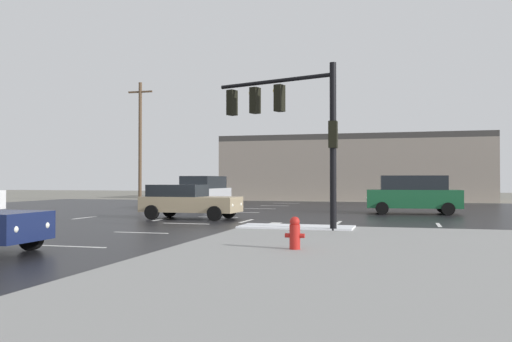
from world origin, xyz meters
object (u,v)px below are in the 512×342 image
Objects in this scene: traffic_signal_mast at (293,117)px; suv_green at (413,194)px; sedan_tan at (187,201)px; utility_pole_distant at (140,139)px; fire_hydrant at (295,233)px; suv_silver at (204,192)px.

suv_green is (4.23, 11.33, -2.93)m from traffic_signal_mast.
utility_pole_distant is (-11.99, 18.68, 4.43)m from sedan_tan.
traffic_signal_mast is 1.14× the size of suv_green.
traffic_signal_mast is 6.78m from fire_hydrant.
traffic_signal_mast is 15.65m from suv_silver.
fire_hydrant is (1.19, -5.69, -3.48)m from traffic_signal_mast.
traffic_signal_mast is 8.27m from sedan_tan.
utility_pole_distant is at bearing -32.74° from suv_green.
suv_silver reaches higher than sedan_tan.
utility_pole_distant is (-19.10, 29.19, 4.75)m from fire_hydrant.
traffic_signal_mast is 0.56× the size of utility_pole_distant.
traffic_signal_mast is 1.22× the size of sedan_tan.
suv_green is 1.08× the size of sedan_tan.
suv_silver is at bearing -39.34° from traffic_signal_mast.
traffic_signal_mast is at bearing 65.59° from suv_green.
suv_green is 0.49× the size of utility_pole_distant.
traffic_signal_mast is at bearing -146.39° from suv_silver.
fire_hydrant is at bearing 75.94° from suv_green.
sedan_tan is (-10.16, -6.51, -0.24)m from suv_green.
suv_green is at bearing -28.81° from utility_pole_distant.
suv_green is at bearing -96.29° from suv_silver.
suv_silver is (-8.19, 13.01, -2.93)m from traffic_signal_mast.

